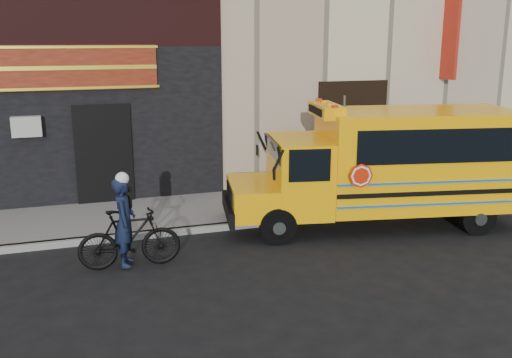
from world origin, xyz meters
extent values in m
plane|color=black|center=(0.00, 0.00, 0.00)|extent=(120.00, 120.00, 0.00)
cube|color=gray|center=(0.00, 2.60, 0.07)|extent=(40.00, 0.20, 0.15)
cube|color=slate|center=(0.00, 4.10, 0.07)|extent=(40.00, 3.00, 0.15)
cube|color=black|center=(-5.00, 5.55, 2.15)|extent=(10.00, 0.30, 4.00)
cube|color=#55180C|center=(-5.00, 5.38, 3.65)|extent=(6.50, 0.12, 1.10)
cube|color=black|center=(-3.20, 5.40, 1.40)|extent=(1.30, 0.10, 2.50)
cube|color=#AC2213|center=(7.00, 5.15, 4.35)|extent=(0.10, 0.70, 2.40)
cylinder|color=black|center=(0.16, 1.35, 0.40)|extent=(0.84, 0.42, 0.80)
cylinder|color=black|center=(0.50, 3.21, 0.40)|extent=(0.84, 0.42, 0.80)
cylinder|color=black|center=(4.68, 0.52, 0.40)|extent=(0.84, 0.42, 0.80)
cylinder|color=black|center=(5.02, 2.39, 0.40)|extent=(0.84, 0.42, 0.80)
cube|color=#FFAC05|center=(-0.12, 2.36, 0.80)|extent=(1.34, 2.15, 0.70)
cube|color=black|center=(-0.66, 2.46, 0.55)|extent=(0.49, 2.04, 0.35)
cube|color=#FFAC05|center=(0.97, 2.16, 1.30)|extent=(1.56, 2.28, 1.70)
cube|color=black|center=(0.40, 2.27, 1.70)|extent=(0.38, 1.78, 0.90)
cube|color=#FFAC05|center=(3.77, 1.65, 1.62)|extent=(4.82, 2.97, 2.25)
cube|color=black|center=(6.01, 1.24, 0.55)|extent=(0.51, 2.19, 0.30)
cube|color=black|center=(3.67, 0.54, 2.10)|extent=(3.84, 0.74, 0.75)
cube|color=#FFAC05|center=(1.56, 2.06, 2.78)|extent=(0.78, 1.66, 0.28)
cylinder|color=red|center=(1.76, 0.70, 1.55)|extent=(0.52, 0.12, 0.52)
cylinder|color=#3A413D|center=(2.27, 2.59, 1.52)|extent=(0.07, 0.07, 3.03)
cube|color=#AC2213|center=(2.29, 2.51, 2.47)|extent=(0.07, 0.26, 0.38)
cube|color=white|center=(2.29, 2.51, 1.99)|extent=(0.07, 0.26, 0.33)
imported|color=black|center=(-3.04, 1.00, 0.59)|extent=(1.99, 0.64, 1.18)
imported|color=black|center=(-3.11, 1.04, 0.87)|extent=(0.53, 0.70, 1.75)
camera|label=1|loc=(-3.94, -9.68, 4.36)|focal=40.00mm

